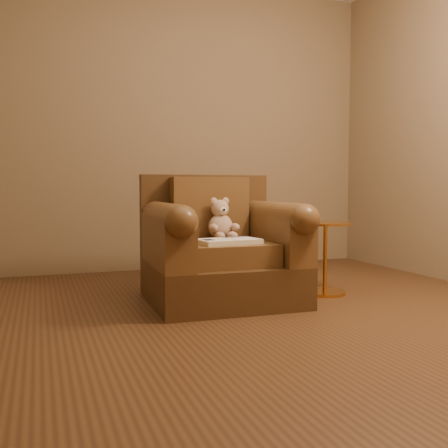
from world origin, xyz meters
name	(u,v)px	position (x,y,z in m)	size (l,w,h in m)	color
floor	(252,320)	(0.00, 0.00, 0.00)	(4.00, 4.00, 0.00)	#53341C
room	(254,13)	(0.00, 0.00, 1.71)	(4.02, 4.02, 2.71)	#826D50
armchair	(220,251)	(0.01, 0.57, 0.33)	(0.98, 0.94, 0.85)	#483018
teddy_bear	(221,223)	(0.05, 0.64, 0.52)	(0.21, 0.24, 0.29)	tan
guidebook	(228,241)	(-0.02, 0.34, 0.42)	(0.41, 0.27, 0.03)	beige
side_table	(325,256)	(0.78, 0.48, 0.28)	(0.37, 0.37, 0.51)	gold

